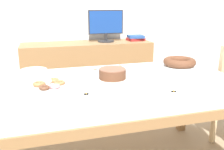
# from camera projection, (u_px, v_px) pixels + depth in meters

# --- Properties ---
(wall_back) EXTENTS (8.00, 0.10, 2.60)m
(wall_back) POSITION_uv_depth(u_px,v_px,m) (82.00, 3.00, 3.13)
(wall_back) COLOR silver
(wall_back) RESTS_ON ground
(dining_table) EXTENTS (1.79, 1.09, 0.75)m
(dining_table) POSITION_uv_depth(u_px,v_px,m) (121.00, 92.00, 1.81)
(dining_table) COLOR silver
(dining_table) RESTS_ON ground
(sideboard) EXTENTS (1.54, 0.44, 0.85)m
(sideboard) POSITION_uv_depth(u_px,v_px,m) (88.00, 77.00, 3.09)
(sideboard) COLOR olive
(sideboard) RESTS_ON ground
(computer_monitor) EXTENTS (0.42, 0.20, 0.38)m
(computer_monitor) POSITION_uv_depth(u_px,v_px,m) (106.00, 26.00, 2.99)
(computer_monitor) COLOR #262628
(computer_monitor) RESTS_ON sideboard
(book_stack) EXTENTS (0.22, 0.20, 0.07)m
(book_stack) POSITION_uv_depth(u_px,v_px,m) (136.00, 38.00, 3.13)
(book_stack) COLOR maroon
(book_stack) RESTS_ON sideboard
(cake_chocolate_round) EXTENTS (0.27, 0.27, 0.09)m
(cake_chocolate_round) POSITION_uv_depth(u_px,v_px,m) (112.00, 75.00, 1.84)
(cake_chocolate_round) COLOR silver
(cake_chocolate_round) RESTS_ON dining_table
(cake_golden_bundt) EXTENTS (0.28, 0.28, 0.08)m
(cake_golden_bundt) POSITION_uv_depth(u_px,v_px,m) (179.00, 63.00, 2.21)
(cake_golden_bundt) COLOR silver
(cake_golden_bundt) RESTS_ON dining_table
(pastry_platter) EXTENTS (0.31, 0.31, 0.04)m
(pastry_platter) POSITION_uv_depth(u_px,v_px,m) (50.00, 85.00, 1.68)
(pastry_platter) COLOR silver
(pastry_platter) RESTS_ON dining_table
(plate_stack) EXTENTS (0.21, 0.21, 0.04)m
(plate_stack) POSITION_uv_depth(u_px,v_px,m) (34.00, 72.00, 1.98)
(plate_stack) COLOR silver
(plate_stack) RESTS_ON dining_table
(tealight_left_edge) EXTENTS (0.04, 0.04, 0.04)m
(tealight_left_edge) POSITION_uv_depth(u_px,v_px,m) (174.00, 92.00, 1.56)
(tealight_left_edge) COLOR silver
(tealight_left_edge) RESTS_ON dining_table
(tealight_right_edge) EXTENTS (0.04, 0.04, 0.04)m
(tealight_right_edge) POSITION_uv_depth(u_px,v_px,m) (86.00, 95.00, 1.51)
(tealight_right_edge) COLOR silver
(tealight_right_edge) RESTS_ON dining_table
(tealight_centre) EXTENTS (0.04, 0.04, 0.04)m
(tealight_centre) POSITION_uv_depth(u_px,v_px,m) (95.00, 71.00, 2.06)
(tealight_centre) COLOR silver
(tealight_centre) RESTS_ON dining_table
(tealight_near_cakes) EXTENTS (0.04, 0.04, 0.04)m
(tealight_near_cakes) POSITION_uv_depth(u_px,v_px,m) (120.00, 67.00, 2.19)
(tealight_near_cakes) COLOR silver
(tealight_near_cakes) RESTS_ON dining_table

